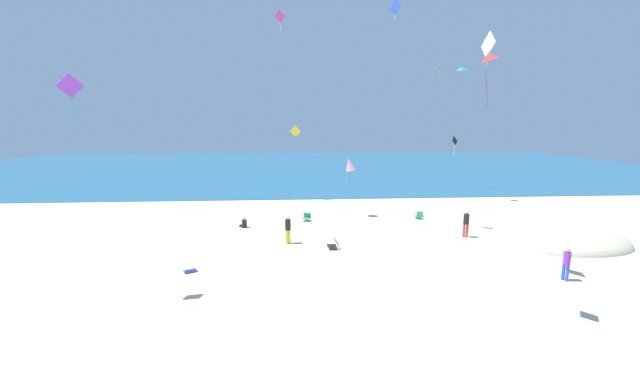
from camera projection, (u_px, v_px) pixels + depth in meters
ground_plane at (317, 232)px, 24.67m from camera, size 120.00×120.00×0.00m
ocean_water at (303, 166)px, 64.94m from camera, size 120.00×60.00×0.05m
dune_mound at (565, 243)px, 22.36m from camera, size 7.39×5.18×2.20m
beach_chair_near_camera at (307, 217)px, 27.56m from camera, size 0.74×0.78×0.59m
beach_chair_far_left at (419, 215)px, 28.15m from camera, size 0.63×0.78×0.58m
beach_chair_far_right at (334, 244)px, 21.26m from camera, size 0.68×0.58×0.60m
cooler_box at (190, 270)px, 17.94m from camera, size 0.66×0.58×0.23m
person_0 at (466, 222)px, 23.39m from camera, size 0.40×0.40×1.71m
person_1 at (288, 228)px, 22.15m from camera, size 0.47×0.47×1.68m
person_2 at (567, 262)px, 16.84m from camera, size 0.40×0.40×1.54m
person_3 at (244, 224)px, 25.73m from camera, size 0.63×0.63×0.74m
kite_white at (488, 44)px, 15.97m from camera, size 0.15×1.08×1.43m
kite_yellow at (295, 132)px, 34.29m from camera, size 1.06×0.25×1.44m
kite_teal at (462, 69)px, 32.84m from camera, size 0.92×0.89×1.75m
kite_black at (455, 141)px, 32.54m from camera, size 0.68×0.56×1.76m
kite_pink at (350, 164)px, 28.25m from camera, size 1.14×0.99×1.90m
kite_blue at (395, 7)px, 23.12m from camera, size 0.61×0.72×1.18m
kite_magenta at (280, 17)px, 29.70m from camera, size 0.82×0.60×1.58m
kite_red at (487, 57)px, 12.14m from camera, size 0.53×0.67×1.81m
kite_purple at (70, 87)px, 13.86m from camera, size 0.77×0.55×1.67m
kite_green at (440, 67)px, 38.99m from camera, size 0.37×0.40×1.24m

